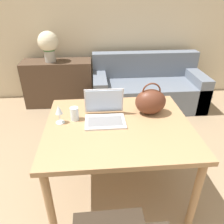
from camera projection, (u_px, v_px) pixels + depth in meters
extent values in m
cube|color=beige|center=(100.00, 15.00, 3.46)|extent=(10.00, 0.06, 2.70)
cube|color=#A87F56|center=(118.00, 126.00, 1.83)|extent=(1.21, 1.02, 0.04)
cylinder|color=#A87F56|center=(50.00, 206.00, 1.58)|extent=(0.06, 0.06, 0.69)
cylinder|color=#A87F56|center=(196.00, 195.00, 1.66)|extent=(0.06, 0.06, 0.69)
cylinder|color=#A87F56|center=(63.00, 134.00, 2.36)|extent=(0.06, 0.06, 0.69)
cylinder|color=#A87F56|center=(162.00, 129.00, 2.44)|extent=(0.06, 0.06, 0.69)
cube|color=slate|center=(147.00, 94.00, 3.58)|extent=(1.75, 0.83, 0.42)
cube|color=slate|center=(145.00, 64.00, 3.65)|extent=(1.75, 0.20, 0.40)
cube|color=slate|center=(100.00, 92.00, 3.49)|extent=(0.20, 0.83, 0.56)
cube|color=slate|center=(194.00, 89.00, 3.60)|extent=(0.20, 0.83, 0.56)
cube|color=#4C3828|center=(59.00, 83.00, 3.59)|extent=(1.09, 0.40, 0.73)
cube|color=silver|center=(105.00, 122.00, 1.84)|extent=(0.34, 0.24, 0.02)
cube|color=gray|center=(105.00, 121.00, 1.83)|extent=(0.29, 0.16, 0.00)
cube|color=silver|center=(104.00, 101.00, 1.91)|extent=(0.34, 0.05, 0.24)
cube|color=silver|center=(104.00, 101.00, 1.90)|extent=(0.31, 0.04, 0.21)
cylinder|color=silver|center=(75.00, 114.00, 1.86)|extent=(0.07, 0.07, 0.12)
cylinder|color=silver|center=(60.00, 122.00, 1.84)|extent=(0.08, 0.08, 0.01)
cylinder|color=silver|center=(60.00, 118.00, 1.82)|extent=(0.01, 0.01, 0.08)
cone|color=silver|center=(59.00, 110.00, 1.78)|extent=(0.06, 0.06, 0.08)
ellipsoid|color=#592D1E|center=(150.00, 102.00, 1.93)|extent=(0.27, 0.20, 0.23)
torus|color=#592D1E|center=(151.00, 92.00, 1.88)|extent=(0.16, 0.01, 0.16)
cylinder|color=#9E998E|center=(50.00, 55.00, 3.34)|extent=(0.17, 0.17, 0.19)
sphere|color=#3D6B38|center=(49.00, 46.00, 3.27)|extent=(0.23, 0.23, 0.23)
sphere|color=beige|center=(48.00, 42.00, 3.24)|extent=(0.30, 0.30, 0.30)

